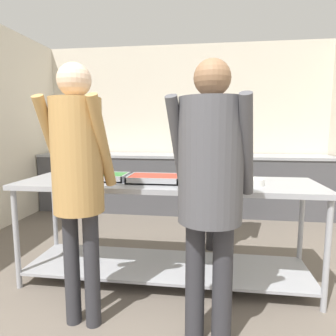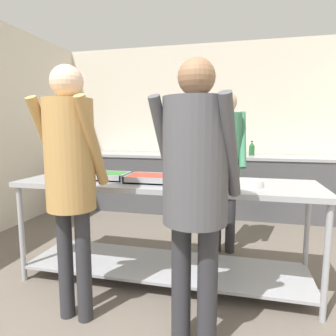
{
  "view_description": "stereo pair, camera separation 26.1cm",
  "coord_description": "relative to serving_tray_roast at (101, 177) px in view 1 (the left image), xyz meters",
  "views": [
    {
      "loc": [
        0.43,
        -0.63,
        1.32
      ],
      "look_at": [
        0.07,
        1.93,
        0.98
      ],
      "focal_mm": 32.0,
      "sensor_mm": 36.0,
      "label": 1
    },
    {
      "loc": [
        0.68,
        -0.58,
        1.32
      ],
      "look_at": [
        0.07,
        1.93,
        0.98
      ],
      "focal_mm": 32.0,
      "sensor_mm": 36.0,
      "label": 2
    }
  ],
  "objects": [
    {
      "name": "guest_serving_right",
      "position": [
        0.93,
        -0.73,
        0.15
      ],
      "size": [
        0.53,
        0.42,
        1.7
      ],
      "color": "#2D2D33",
      "rests_on": "ground_plane"
    },
    {
      "name": "sauce_pan",
      "position": [
        0.91,
        -0.18,
        0.02
      ],
      "size": [
        0.37,
        0.23,
        0.09
      ],
      "color": "#9EA0A8",
      "rests_on": "serving_counter"
    },
    {
      "name": "water_bottle",
      "position": [
        1.34,
        2.28,
        0.11
      ],
      "size": [
        0.08,
        0.08,
        0.22
      ],
      "color": "#23602D",
      "rests_on": "back_counter"
    },
    {
      "name": "cook_behind_counter",
      "position": [
        1.03,
        0.73,
        0.15
      ],
      "size": [
        0.43,
        0.35,
        1.69
      ],
      "color": "#2D2D33",
      "rests_on": "ground_plane"
    },
    {
      "name": "wall_rear",
      "position": [
        0.5,
        2.56,
        0.42
      ],
      "size": [
        4.66,
        0.06,
        2.65
      ],
      "color": "beige",
      "rests_on": "ground_plane"
    },
    {
      "name": "back_counter",
      "position": [
        0.5,
        2.19,
        -0.44
      ],
      "size": [
        4.5,
        0.65,
        0.91
      ],
      "color": "#4C4C51",
      "rests_on": "ground_plane"
    },
    {
      "name": "serving_counter",
      "position": [
        0.57,
        0.01,
        -0.31
      ],
      "size": [
        2.49,
        0.72,
        0.88
      ],
      "color": "#9EA0A8",
      "rests_on": "ground_plane"
    },
    {
      "name": "serving_tray_roast",
      "position": [
        0.0,
        0.0,
        0.0
      ],
      "size": [
        0.45,
        0.28,
        0.05
      ],
      "color": "#9EA0A8",
      "rests_on": "serving_counter"
    },
    {
      "name": "serving_tray_vegetables",
      "position": [
        0.47,
        -0.03,
        0.0
      ],
      "size": [
        0.43,
        0.31,
        0.05
      ],
      "color": "#9EA0A8",
      "rests_on": "serving_counter"
    },
    {
      "name": "guest_serving_left",
      "position": [
        0.09,
        -0.66,
        0.17
      ],
      "size": [
        0.43,
        0.35,
        1.72
      ],
      "color": "#2D2D33",
      "rests_on": "ground_plane"
    },
    {
      "name": "plate_stack",
      "position": [
        1.24,
        -0.05,
        -0.0
      ],
      "size": [
        0.24,
        0.24,
        0.05
      ],
      "color": "white",
      "rests_on": "serving_counter"
    }
  ]
}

